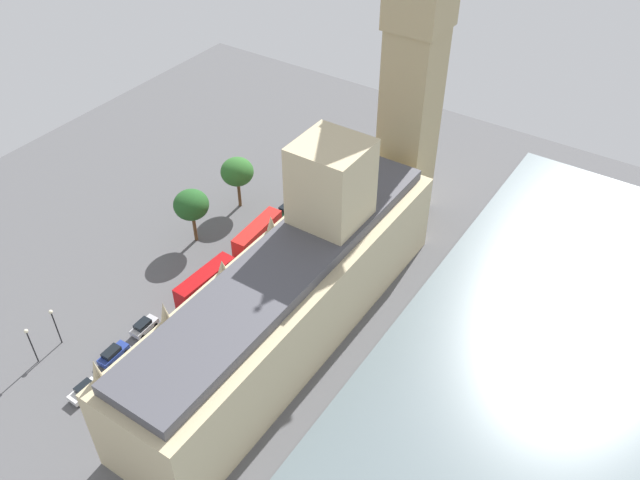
{
  "coord_description": "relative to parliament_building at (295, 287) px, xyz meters",
  "views": [
    {
      "loc": [
        -40.47,
        50.04,
        69.8
      ],
      "look_at": [
        1.0,
        -12.16,
        7.76
      ],
      "focal_mm": 37.14,
      "sensor_mm": 36.0,
      "label": 1
    }
  ],
  "objects": [
    {
      "name": "car_dark_green_corner",
      "position": [
        17.01,
        -21.22,
        -7.17
      ],
      "size": [
        2.09,
        4.46,
        1.74
      ],
      "rotation": [
        0.0,
        0.0,
        3.11
      ],
      "color": "#19472D",
      "rests_on": "ground"
    },
    {
      "name": "double_decker_bus_by_river_gate",
      "position": [
        15.34,
        -10.98,
        -5.43
      ],
      "size": [
        3.04,
        10.6,
        4.75
      ],
      "rotation": [
        0.0,
        0.0,
        0.05
      ],
      "color": "red",
      "rests_on": "ground"
    },
    {
      "name": "plane_tree_leading",
      "position": [
        25.21,
        -18.43,
        -0.98
      ],
      "size": [
        5.64,
        5.64,
        9.53
      ],
      "color": "brown",
      "rests_on": "ground"
    },
    {
      "name": "street_lamp_slot_10",
      "position": [
        25.71,
        20.31,
        -3.63
      ],
      "size": [
        0.56,
        0.56,
        6.36
      ],
      "color": "black",
      "rests_on": "ground"
    },
    {
      "name": "car_silver_trailing",
      "position": [
        17.73,
        12.26,
        -7.18
      ],
      "size": [
        1.92,
        4.2,
        1.74
      ],
      "rotation": [
        0.0,
        0.0,
        3.17
      ],
      "color": "#B7B7BC",
      "rests_on": "ground"
    },
    {
      "name": "ground_plane",
      "position": [
        1.99,
        1.68,
        -8.06
      ],
      "size": [
        143.94,
        143.94,
        0.0
      ],
      "primitive_type": "plane",
      "color": "#565659"
    },
    {
      "name": "pedestrian_far_end",
      "position": [
        9.6,
        15.24,
        -7.34
      ],
      "size": [
        0.6,
        0.67,
        1.61
      ],
      "rotation": [
        0.0,
        0.0,
        2.71
      ],
      "color": "gray",
      "rests_on": "ground"
    },
    {
      "name": "clock_tower",
      "position": [
        1.08,
        -33.09,
        20.56
      ],
      "size": [
        8.58,
        8.58,
        55.32
      ],
      "color": "tan",
      "rests_on": "ground"
    },
    {
      "name": "car_white_opposite_hall",
      "position": [
        15.98,
        24.52,
        -7.18
      ],
      "size": [
        2.0,
        4.1,
        1.74
      ],
      "rotation": [
        0.0,
        0.0,
        -0.03
      ],
      "color": "silver",
      "rests_on": "ground"
    },
    {
      "name": "plane_tree_near_tower",
      "position": [
        25.23,
        -7.0,
        -0.9
      ],
      "size": [
        5.67,
        5.67,
        9.62
      ],
      "color": "brown",
      "rests_on": "ground"
    },
    {
      "name": "car_blue_midblock",
      "position": [
        17.54,
        18.24,
        -7.18
      ],
      "size": [
        1.93,
        4.54,
        1.74
      ],
      "rotation": [
        0.0,
        0.0,
        3.18
      ],
      "color": "navy",
      "rests_on": "ground"
    },
    {
      "name": "parliament_building",
      "position": [
        0.0,
        0.0,
        0.0
      ],
      "size": [
        13.68,
        57.12,
        26.1
      ],
      "color": "#CCBA8E",
      "rests_on": "ground"
    },
    {
      "name": "river_thames",
      "position": [
        -33.03,
        1.68,
        -7.94
      ],
      "size": [
        43.89,
        129.55,
        0.25
      ],
      "primitive_type": "cube",
      "color": "slate",
      "rests_on": "ground"
    },
    {
      "name": "street_lamp_under_trees",
      "position": [
        25.64,
        24.32,
        -3.68
      ],
      "size": [
        0.56,
        0.56,
        6.28
      ],
      "color": "black",
      "rests_on": "ground"
    },
    {
      "name": "double_decker_bus_kerbside",
      "position": [
        14.8,
        2.15,
        -5.43
      ],
      "size": [
        3.0,
        10.6,
        4.75
      ],
      "rotation": [
        0.0,
        0.0,
        -0.04
      ],
      "color": "#B20C0F",
      "rests_on": "ground"
    }
  ]
}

